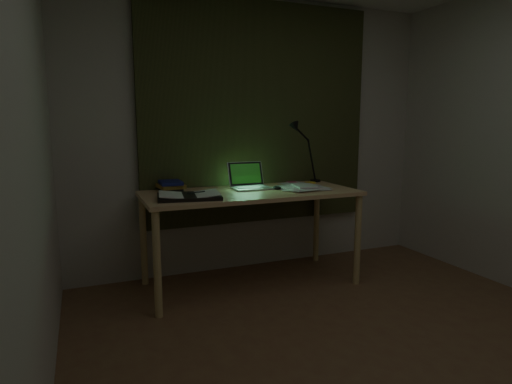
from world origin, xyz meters
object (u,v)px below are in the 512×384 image
open_textbook (189,196)px  loose_papers (298,187)px  desk (251,238)px  laptop (252,176)px  desk_lamp (316,154)px  book_stack (171,186)px

open_textbook → loose_papers: size_ratio=1.16×
desk → loose_papers: 0.60m
desk → loose_papers: size_ratio=4.40×
laptop → desk_lamp: size_ratio=0.66×
laptop → loose_papers: bearing=-17.1°
open_textbook → loose_papers: (0.99, 0.13, -0.01)m
desk_lamp → open_textbook: bearing=-157.6°
desk → desk_lamp: (0.80, 0.31, 0.68)m
book_stack → desk_lamp: size_ratio=0.43×
desk → desk_lamp: desk_lamp is taller
laptop → loose_papers: size_ratio=0.90×
book_stack → loose_papers: book_stack is taller
laptop → desk_lamp: 0.79m
desk → book_stack: 0.80m
desk → loose_papers: loose_papers is taller
desk → book_stack: bearing=157.6°
book_stack → loose_papers: (1.05, -0.26, -0.04)m
open_textbook → loose_papers: 1.00m
desk → loose_papers: bearing=-1.3°
open_textbook → book_stack: book_stack is taller
laptop → book_stack: size_ratio=1.56×
desk_lamp → laptop: bearing=-160.5°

